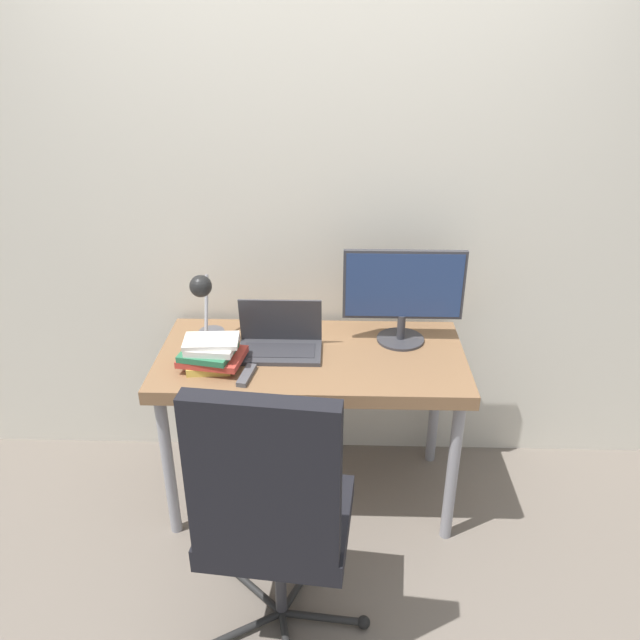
{
  "coord_description": "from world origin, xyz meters",
  "views": [
    {
      "loc": [
        0.1,
        -2.03,
        2.1
      ],
      "look_at": [
        0.04,
        0.29,
        0.95
      ],
      "focal_mm": 35.0,
      "sensor_mm": 36.0,
      "label": 1
    }
  ],
  "objects_px": {
    "desk_lamp": "(203,297)",
    "office_chair": "(272,510)",
    "laptop": "(280,341)",
    "monitor": "(403,292)",
    "book_stack": "(211,353)"
  },
  "relations": [
    {
      "from": "laptop",
      "to": "monitor",
      "type": "relative_size",
      "value": 0.68
    },
    {
      "from": "office_chair",
      "to": "monitor",
      "type": "bearing_deg",
      "value": 62.03
    },
    {
      "from": "monitor",
      "to": "office_chair",
      "type": "relative_size",
      "value": 0.47
    },
    {
      "from": "office_chair",
      "to": "book_stack",
      "type": "height_order",
      "value": "office_chair"
    },
    {
      "from": "desk_lamp",
      "to": "office_chair",
      "type": "relative_size",
      "value": 0.3
    },
    {
      "from": "desk_lamp",
      "to": "laptop",
      "type": "bearing_deg",
      "value": -8.47
    },
    {
      "from": "laptop",
      "to": "desk_lamp",
      "type": "height_order",
      "value": "desk_lamp"
    },
    {
      "from": "office_chair",
      "to": "laptop",
      "type": "bearing_deg",
      "value": 92.74
    },
    {
      "from": "desk_lamp",
      "to": "book_stack",
      "type": "xyz_separation_m",
      "value": [
        0.06,
        -0.19,
        -0.17
      ]
    },
    {
      "from": "monitor",
      "to": "desk_lamp",
      "type": "height_order",
      "value": "monitor"
    },
    {
      "from": "office_chair",
      "to": "desk_lamp",
      "type": "bearing_deg",
      "value": 113.02
    },
    {
      "from": "laptop",
      "to": "office_chair",
      "type": "relative_size",
      "value": 0.32
    },
    {
      "from": "monitor",
      "to": "office_chair",
      "type": "distance_m",
      "value": 1.12
    },
    {
      "from": "monitor",
      "to": "book_stack",
      "type": "bearing_deg",
      "value": -162.32
    },
    {
      "from": "monitor",
      "to": "book_stack",
      "type": "relative_size",
      "value": 1.87
    }
  ]
}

